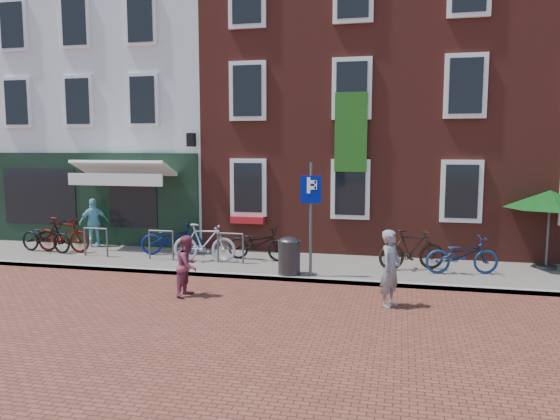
% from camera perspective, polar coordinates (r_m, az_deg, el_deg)
% --- Properties ---
extents(ground, '(80.00, 80.00, 0.00)m').
position_cam_1_polar(ground, '(13.70, -8.79, -6.92)').
color(ground, brown).
extents(sidewalk, '(24.00, 3.00, 0.10)m').
position_cam_1_polar(sidewalk, '(14.76, -3.01, -5.65)').
color(sidewalk, slate).
rests_on(sidewalk, ground).
extents(building_stucco, '(8.00, 8.00, 9.00)m').
position_cam_1_polar(building_stucco, '(21.80, -14.56, 9.94)').
color(building_stucco, silver).
rests_on(building_stucco, ground).
extents(building_brick_mid, '(6.00, 8.00, 10.00)m').
position_cam_1_polar(building_brick_mid, '(19.66, 4.26, 11.96)').
color(building_brick_mid, maroon).
rests_on(building_brick_mid, ground).
extents(building_brick_right, '(6.00, 8.00, 10.00)m').
position_cam_1_polar(building_brick_right, '(19.67, 22.18, 11.48)').
color(building_brick_right, maroon).
rests_on(building_brick_right, ground).
extents(litter_bin, '(0.54, 0.54, 0.99)m').
position_cam_1_polar(litter_bin, '(13.20, 0.98, -4.65)').
color(litter_bin, '#313133').
rests_on(litter_bin, sidewalk).
extents(parking_sign, '(0.50, 0.08, 2.74)m').
position_cam_1_polar(parking_sign, '(12.85, 3.27, 0.53)').
color(parking_sign, '#4C4C4F').
rests_on(parking_sign, sidewalk).
extents(parasol, '(2.25, 2.25, 2.11)m').
position_cam_1_polar(parasol, '(15.25, 26.59, 1.35)').
color(parasol, '#4C4C4F').
rests_on(parasol, sidewalk).
extents(woman, '(0.58, 0.67, 1.56)m').
position_cam_1_polar(woman, '(11.13, 11.58, -6.06)').
color(woman, gray).
rests_on(woman, ground).
extents(boy, '(0.56, 0.69, 1.32)m').
position_cam_1_polar(boy, '(11.87, -9.70, -5.80)').
color(boy, '#86384E').
rests_on(boy, ground).
extents(cafe_person, '(0.90, 0.87, 1.50)m').
position_cam_1_polar(cafe_person, '(17.80, -19.02, -1.24)').
color(cafe_person, '#86CEE0').
rests_on(cafe_person, sidewalk).
extents(bicycle_0, '(1.84, 0.84, 0.93)m').
position_cam_1_polar(bicycle_0, '(17.39, -23.46, -2.57)').
color(bicycle_0, black).
rests_on(bicycle_0, sidewalk).
extents(bicycle_1, '(1.72, 0.49, 1.03)m').
position_cam_1_polar(bicycle_1, '(17.17, -21.90, -2.45)').
color(bicycle_1, '#4C0B04').
rests_on(bicycle_1, sidewalk).
extents(bicycle_2, '(1.87, 1.06, 0.93)m').
position_cam_1_polar(bicycle_2, '(15.90, -11.32, -2.97)').
color(bicycle_2, navy).
rests_on(bicycle_2, sidewalk).
extents(bicycle_3, '(1.76, 0.69, 1.03)m').
position_cam_1_polar(bicycle_3, '(14.80, -7.98, -3.43)').
color(bicycle_3, '#B9B9BC').
rests_on(bicycle_3, sidewalk).
extents(bicycle_4, '(1.82, 0.77, 0.93)m').
position_cam_1_polar(bicycle_4, '(14.87, -2.34, -3.53)').
color(bicycle_4, black).
rests_on(bicycle_4, sidewalk).
extents(bicycle_5, '(1.78, 1.02, 1.03)m').
position_cam_1_polar(bicycle_5, '(14.10, 13.73, -4.08)').
color(bicycle_5, black).
rests_on(bicycle_5, sidewalk).
extents(bicycle_6, '(1.86, 0.97, 0.93)m').
position_cam_1_polar(bicycle_6, '(14.01, 18.62, -4.53)').
color(bicycle_6, navy).
rests_on(bicycle_6, sidewalk).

